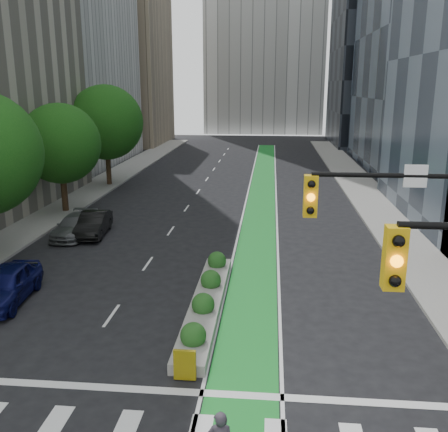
% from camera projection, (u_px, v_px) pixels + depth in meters
% --- Properties ---
extents(ground, '(160.00, 160.00, 0.00)m').
position_uv_depth(ground, '(132.00, 415.00, 13.91)').
color(ground, black).
rests_on(ground, ground).
extents(sidewalk_left, '(3.60, 90.00, 0.15)m').
position_uv_depth(sidewalk_left, '(71.00, 202.00, 39.04)').
color(sidewalk_left, gray).
rests_on(sidewalk_left, ground).
extents(sidewalk_right, '(3.60, 90.00, 0.15)m').
position_uv_depth(sidewalk_right, '(380.00, 208.00, 36.89)').
color(sidewalk_right, gray).
rests_on(sidewalk_right, ground).
extents(bike_lane_paint, '(2.20, 70.00, 0.01)m').
position_uv_depth(bike_lane_paint, '(262.00, 193.00, 42.52)').
color(bike_lane_paint, '#178329').
rests_on(bike_lane_paint, ground).
extents(building_tan_far, '(14.00, 16.00, 26.00)m').
position_uv_depth(building_tan_far, '(117.00, 57.00, 75.97)').
color(building_tan_far, tan).
rests_on(building_tan_far, ground).
extents(building_dark_end, '(14.00, 18.00, 28.00)m').
position_uv_depth(building_dark_end, '(384.00, 50.00, 73.99)').
color(building_dark_end, black).
rests_on(building_dark_end, ground).
extents(tree_midfar, '(5.60, 5.60, 7.76)m').
position_uv_depth(tree_midfar, '(60.00, 144.00, 34.84)').
color(tree_midfar, black).
rests_on(tree_midfar, ground).
extents(tree_far, '(6.60, 6.60, 9.00)m').
position_uv_depth(tree_far, '(106.00, 123.00, 44.27)').
color(tree_far, black).
rests_on(tree_far, ground).
extents(median_planter, '(1.20, 10.26, 1.10)m').
position_uv_depth(median_planter, '(207.00, 300.00, 20.48)').
color(median_planter, gray).
rests_on(median_planter, ground).
extents(parked_car_left_near, '(2.23, 4.70, 1.55)m').
position_uv_depth(parked_car_left_near, '(6.00, 285.00, 20.99)').
color(parked_car_left_near, '#0B0E45').
rests_on(parked_car_left_near, ground).
extents(parked_car_left_mid, '(1.94, 4.43, 1.41)m').
position_uv_depth(parked_car_left_mid, '(94.00, 224.00, 30.42)').
color(parked_car_left_mid, black).
rests_on(parked_car_left_mid, ground).
extents(parked_car_left_far, '(1.88, 4.47, 1.29)m').
position_uv_depth(parked_car_left_far, '(74.00, 226.00, 30.21)').
color(parked_car_left_far, '#545759').
rests_on(parked_car_left_far, ground).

